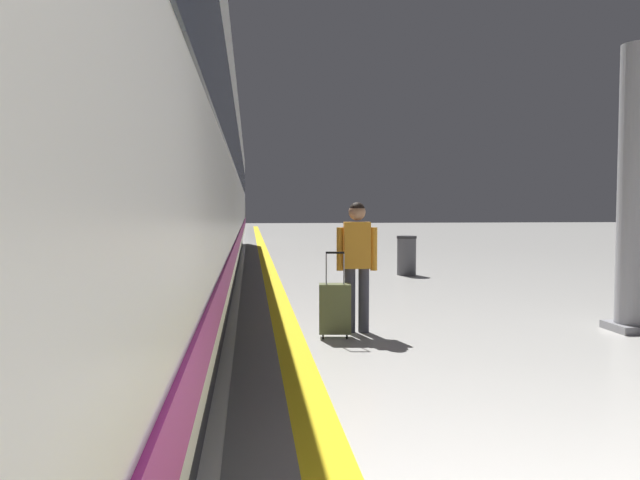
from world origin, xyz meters
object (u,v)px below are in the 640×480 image
Objects in this scene: suitcase_near at (335,308)px; high_speed_train at (147,150)px; passenger_near at (357,257)px; waste_bin at (407,255)px; platform_pillar at (636,195)px.

high_speed_train is at bearing 131.24° from suitcase_near.
waste_bin is at bearing 70.21° from passenger_near.
passenger_near is at bearing 43.10° from suitcase_near.
suitcase_near is at bearing -136.90° from passenger_near.
platform_pillar is at bearing -25.22° from high_speed_train.
suitcase_near is 1.15× the size of waste_bin.
high_speed_train is 4.34m from passenger_near.
platform_pillar is at bearing -0.27° from suitcase_near.
suitcase_near is 4.06m from platform_pillar.
platform_pillar reaches higher than suitcase_near.
high_speed_train is 6.71m from waste_bin.
platform_pillar is at bearing -79.65° from waste_bin.
passenger_near is 1.80× the size of waste_bin.
passenger_near is 0.45× the size of platform_pillar.
suitcase_near is at bearing -48.76° from high_speed_train.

